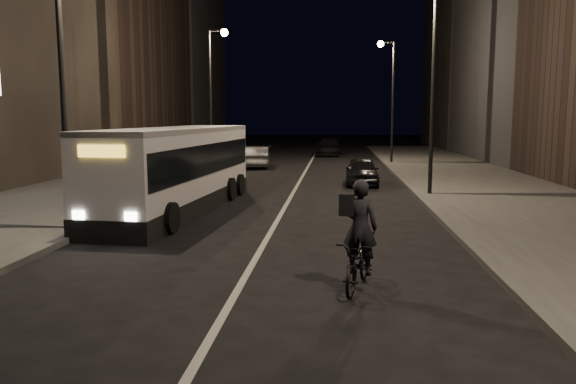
% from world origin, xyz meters
% --- Properties ---
extents(ground, '(180.00, 180.00, 0.00)m').
position_xyz_m(ground, '(0.00, 0.00, 0.00)').
color(ground, black).
rests_on(ground, ground).
extents(sidewalk_right, '(7.00, 70.00, 0.16)m').
position_xyz_m(sidewalk_right, '(8.50, 14.00, 0.08)').
color(sidewalk_right, '#393937').
rests_on(sidewalk_right, ground).
extents(sidewalk_left, '(7.00, 70.00, 0.16)m').
position_xyz_m(sidewalk_left, '(-8.50, 14.00, 0.08)').
color(sidewalk_left, '#393937').
rests_on(sidewalk_left, ground).
extents(building_row_right, '(8.00, 61.00, 21.00)m').
position_xyz_m(building_row_right, '(16.00, 27.50, 10.50)').
color(building_row_right, black).
rests_on(building_row_right, ground).
extents(building_row_left, '(8.00, 61.00, 22.00)m').
position_xyz_m(building_row_left, '(-16.00, 28.50, 11.00)').
color(building_row_left, black).
rests_on(building_row_left, ground).
extents(streetlight_right_mid, '(1.20, 0.44, 8.12)m').
position_xyz_m(streetlight_right_mid, '(5.33, 12.00, 5.36)').
color(streetlight_right_mid, black).
rests_on(streetlight_right_mid, sidewalk_right).
extents(streetlight_right_far, '(1.20, 0.44, 8.12)m').
position_xyz_m(streetlight_right_far, '(5.33, 28.00, 5.36)').
color(streetlight_right_far, black).
rests_on(streetlight_right_far, sidewalk_right).
extents(streetlight_left_near, '(1.20, 0.44, 8.12)m').
position_xyz_m(streetlight_left_near, '(-5.33, 4.00, 5.36)').
color(streetlight_left_near, black).
rests_on(streetlight_left_near, sidewalk_left).
extents(streetlight_left_far, '(1.20, 0.44, 8.12)m').
position_xyz_m(streetlight_left_far, '(-5.33, 22.00, 5.36)').
color(streetlight_left_far, black).
rests_on(streetlight_left_far, sidewalk_left).
extents(city_bus, '(3.12, 10.77, 2.87)m').
position_xyz_m(city_bus, '(-3.60, 7.95, 1.56)').
color(city_bus, silver).
rests_on(city_bus, ground).
extents(cyclist_on_bicycle, '(1.07, 1.94, 2.12)m').
position_xyz_m(cyclist_on_bicycle, '(2.27, -0.58, 0.71)').
color(cyclist_on_bicycle, black).
rests_on(cyclist_on_bicycle, ground).
extents(car_near, '(1.60, 3.85, 1.30)m').
position_xyz_m(car_near, '(3.05, 16.04, 0.65)').
color(car_near, black).
rests_on(car_near, ground).
extents(car_mid, '(1.82, 4.19, 1.34)m').
position_xyz_m(car_mid, '(-3.18, 24.59, 0.67)').
color(car_mid, '#3D3D3F').
rests_on(car_mid, ground).
extents(car_far, '(2.24, 5.01, 1.43)m').
position_xyz_m(car_far, '(1.21, 36.38, 0.71)').
color(car_far, black).
rests_on(car_far, ground).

